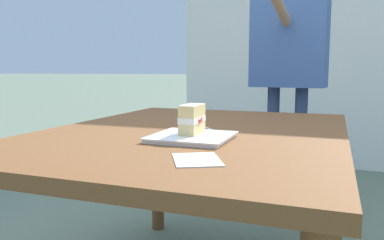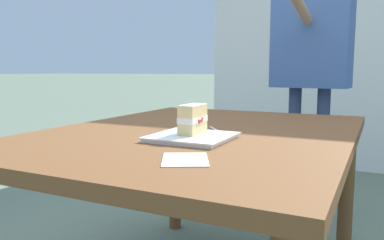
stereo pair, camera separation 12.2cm
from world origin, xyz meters
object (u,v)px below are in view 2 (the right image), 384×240
dessert_fork (217,131)px  paper_napkin (185,160)px  cake_slice (193,119)px  patio_table (201,152)px  dessert_plate (192,137)px  diner_person (311,43)px

dessert_fork → paper_napkin: (0.44, 0.10, -0.00)m
dessert_fork → paper_napkin: dessert_fork is taller
cake_slice → paper_napkin: size_ratio=0.63×
patio_table → dessert_plate: 0.23m
cake_slice → diner_person: diner_person is taller
patio_table → diner_person: diner_person is taller
patio_table → dessert_fork: 0.11m
dessert_plate → dessert_fork: size_ratio=1.69×
paper_napkin → diner_person: bearing=178.7°
patio_table → paper_napkin: bearing=20.1°
patio_table → dessert_plate: bearing=16.7°
dessert_fork → paper_napkin: bearing=12.3°
cake_slice → paper_napkin: (0.28, 0.11, -0.06)m
paper_napkin → diner_person: 1.61m
patio_table → cake_slice: (0.18, 0.05, 0.15)m
cake_slice → dessert_fork: bearing=173.5°
patio_table → dessert_fork: bearing=76.0°
diner_person → dessert_fork: bearing=-6.7°
dessert_plate → paper_napkin: dessert_plate is taller
patio_table → paper_napkin: size_ratio=7.84×
patio_table → cake_slice: cake_slice is taller
paper_napkin → dessert_fork: bearing=-167.7°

